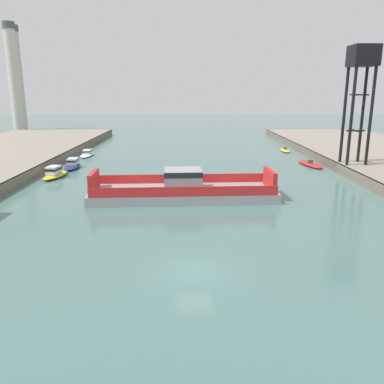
{
  "coord_description": "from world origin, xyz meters",
  "views": [
    {
      "loc": [
        -0.43,
        -24.89,
        12.08
      ],
      "look_at": [
        0.0,
        14.41,
        2.0
      ],
      "focal_mm": 36.4,
      "sensor_mm": 36.0,
      "label": 1
    }
  ],
  "objects_px": {
    "moored_boat_mid_left": "(285,150)",
    "moored_boat_near_left": "(310,164)",
    "smokestack_distant_a": "(18,76)",
    "moored_boat_far_left": "(87,154)",
    "moored_boat_far_right": "(73,164)",
    "crane_tower": "(362,70)",
    "chain_ferry": "(183,190)",
    "smokestack_distant_b": "(14,75)",
    "moored_boat_upstream_a": "(55,173)"
  },
  "relations": [
    {
      "from": "moored_boat_near_left",
      "to": "moored_boat_mid_left",
      "type": "xyz_separation_m",
      "value": [
        -0.36,
        16.19,
        -0.0
      ]
    },
    {
      "from": "moored_boat_mid_left",
      "to": "moored_boat_far_left",
      "type": "height_order",
      "value": "moored_boat_far_left"
    },
    {
      "from": "moored_boat_near_left",
      "to": "smokestack_distant_b",
      "type": "bearing_deg",
      "value": 142.11
    },
    {
      "from": "moored_boat_upstream_a",
      "to": "smokestack_distant_a",
      "type": "distance_m",
      "value": 85.3
    },
    {
      "from": "moored_boat_far_right",
      "to": "moored_boat_upstream_a",
      "type": "height_order",
      "value": "moored_boat_upstream_a"
    },
    {
      "from": "moored_boat_far_left",
      "to": "moored_boat_near_left",
      "type": "bearing_deg",
      "value": -14.58
    },
    {
      "from": "smokestack_distant_a",
      "to": "moored_boat_far_right",
      "type": "bearing_deg",
      "value": -62.33
    },
    {
      "from": "moored_boat_near_left",
      "to": "moored_boat_upstream_a",
      "type": "height_order",
      "value": "moored_boat_upstream_a"
    },
    {
      "from": "moored_boat_near_left",
      "to": "smokestack_distant_a",
      "type": "xyz_separation_m",
      "value": [
        -75.81,
        66.26,
        17.13
      ]
    },
    {
      "from": "moored_boat_mid_left",
      "to": "moored_boat_far_right",
      "type": "relative_size",
      "value": 0.86
    },
    {
      "from": "smokestack_distant_a",
      "to": "crane_tower",
      "type": "bearing_deg",
      "value": -42.32
    },
    {
      "from": "smokestack_distant_a",
      "to": "moored_boat_near_left",
      "type": "bearing_deg",
      "value": -41.15
    },
    {
      "from": "crane_tower",
      "to": "smokestack_distant_b",
      "type": "height_order",
      "value": "smokestack_distant_b"
    },
    {
      "from": "moored_boat_mid_left",
      "to": "chain_ferry",
      "type": "bearing_deg",
      "value": -119.44
    },
    {
      "from": "chain_ferry",
      "to": "moored_boat_far_right",
      "type": "height_order",
      "value": "chain_ferry"
    },
    {
      "from": "moored_boat_mid_left",
      "to": "moored_boat_near_left",
      "type": "bearing_deg",
      "value": -88.73
    },
    {
      "from": "moored_boat_near_left",
      "to": "moored_boat_mid_left",
      "type": "bearing_deg",
      "value": 91.27
    },
    {
      "from": "moored_boat_far_left",
      "to": "chain_ferry",
      "type": "bearing_deg",
      "value": -58.92
    },
    {
      "from": "crane_tower",
      "to": "smokestack_distant_a",
      "type": "xyz_separation_m",
      "value": [
        -80.14,
        72.97,
        2.07
      ]
    },
    {
      "from": "chain_ferry",
      "to": "moored_boat_upstream_a",
      "type": "xyz_separation_m",
      "value": [
        -18.89,
        11.77,
        -0.42
      ]
    },
    {
      "from": "crane_tower",
      "to": "moored_boat_far_right",
      "type": "bearing_deg",
      "value": 174.12
    },
    {
      "from": "chain_ferry",
      "to": "moored_boat_near_left",
      "type": "relative_size",
      "value": 2.59
    },
    {
      "from": "moored_boat_mid_left",
      "to": "smokestack_distant_b",
      "type": "bearing_deg",
      "value": 150.76
    },
    {
      "from": "moored_boat_near_left",
      "to": "moored_boat_mid_left",
      "type": "height_order",
      "value": "moored_boat_near_left"
    },
    {
      "from": "chain_ferry",
      "to": "moored_boat_upstream_a",
      "type": "relative_size",
      "value": 3.26
    },
    {
      "from": "moored_boat_near_left",
      "to": "crane_tower",
      "type": "distance_m",
      "value": 17.05
    },
    {
      "from": "chain_ferry",
      "to": "moored_boat_upstream_a",
      "type": "bearing_deg",
      "value": 148.07
    },
    {
      "from": "moored_boat_mid_left",
      "to": "moored_boat_upstream_a",
      "type": "bearing_deg",
      "value": -147.29
    },
    {
      "from": "chain_ferry",
      "to": "smokestack_distant_b",
      "type": "distance_m",
      "value": 95.17
    },
    {
      "from": "moored_boat_far_left",
      "to": "moored_boat_far_right",
      "type": "height_order",
      "value": "moored_boat_far_right"
    },
    {
      "from": "moored_boat_near_left",
      "to": "moored_boat_mid_left",
      "type": "relative_size",
      "value": 1.49
    },
    {
      "from": "moored_boat_far_right",
      "to": "crane_tower",
      "type": "relative_size",
      "value": 0.38
    },
    {
      "from": "moored_boat_upstream_a",
      "to": "crane_tower",
      "type": "relative_size",
      "value": 0.39
    },
    {
      "from": "moored_boat_mid_left",
      "to": "moored_boat_upstream_a",
      "type": "relative_size",
      "value": 0.84
    },
    {
      "from": "chain_ferry",
      "to": "crane_tower",
      "type": "distance_m",
      "value": 32.92
    },
    {
      "from": "moored_boat_mid_left",
      "to": "smokestack_distant_a",
      "type": "relative_size",
      "value": 0.17
    },
    {
      "from": "moored_boat_upstream_a",
      "to": "smokestack_distant_b",
      "type": "relative_size",
      "value": 0.21
    },
    {
      "from": "moored_boat_mid_left",
      "to": "moored_boat_upstream_a",
      "type": "height_order",
      "value": "moored_boat_upstream_a"
    },
    {
      "from": "moored_boat_near_left",
      "to": "moored_boat_far_left",
      "type": "distance_m",
      "value": 42.12
    },
    {
      "from": "chain_ferry",
      "to": "moored_boat_mid_left",
      "type": "relative_size",
      "value": 3.86
    },
    {
      "from": "crane_tower",
      "to": "smokestack_distant_b",
      "type": "xyz_separation_m",
      "value": [
        -77.55,
        63.68,
        1.78
      ]
    },
    {
      "from": "moored_boat_near_left",
      "to": "smokestack_distant_a",
      "type": "distance_m",
      "value": 102.13
    },
    {
      "from": "moored_boat_near_left",
      "to": "smokestack_distant_b",
      "type": "distance_m",
      "value": 94.3
    },
    {
      "from": "moored_boat_near_left",
      "to": "smokestack_distant_b",
      "type": "xyz_separation_m",
      "value": [
        -73.23,
        56.98,
        16.85
      ]
    },
    {
      "from": "chain_ferry",
      "to": "crane_tower",
      "type": "relative_size",
      "value": 1.27
    },
    {
      "from": "moored_boat_mid_left",
      "to": "moored_boat_far_left",
      "type": "xyz_separation_m",
      "value": [
        -40.4,
        -5.59,
        0.21
      ]
    },
    {
      "from": "chain_ferry",
      "to": "moored_boat_near_left",
      "type": "bearing_deg",
      "value": 44.71
    },
    {
      "from": "chain_ferry",
      "to": "smokestack_distant_b",
      "type": "bearing_deg",
      "value": 123.44
    },
    {
      "from": "moored_boat_far_right",
      "to": "crane_tower",
      "type": "distance_m",
      "value": 46.87
    },
    {
      "from": "moored_boat_far_right",
      "to": "smokestack_distant_b",
      "type": "xyz_separation_m",
      "value": [
        -33.28,
        59.13,
        16.48
      ]
    }
  ]
}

